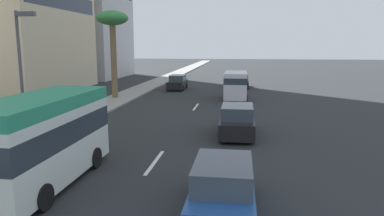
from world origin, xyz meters
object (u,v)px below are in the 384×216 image
(car_fourth, at_px, (240,81))
(car_lead, at_px, (237,121))
(car_fifth, at_px, (177,83))
(street_lamp, at_px, (22,64))
(minibus_third, at_px, (42,137))
(car_sixth, at_px, (223,188))
(van_second, at_px, (236,84))
(palm_tree, at_px, (112,25))

(car_fourth, bearing_deg, car_lead, 179.71)
(car_lead, bearing_deg, car_fifth, 19.04)
(street_lamp, bearing_deg, car_lead, -66.71)
(minibus_third, xyz_separation_m, car_sixth, (-1.36, -6.46, -0.97))
(van_second, height_order, car_fourth, van_second)
(car_fourth, height_order, car_fifth, car_fifth)
(van_second, relative_size, car_fourth, 1.11)
(minibus_third, bearing_deg, palm_tree, -166.88)
(minibus_third, height_order, palm_tree, palm_tree)
(car_lead, bearing_deg, car_fourth, -0.29)
(minibus_third, bearing_deg, car_sixth, 78.09)
(car_lead, bearing_deg, palm_tree, 43.21)
(van_second, distance_m, street_lamp, 20.30)
(palm_tree, bearing_deg, car_lead, -136.79)
(car_lead, height_order, street_lamp, street_lamp)
(van_second, bearing_deg, car_sixth, -179.99)
(car_fifth, bearing_deg, street_lamp, -6.58)
(minibus_third, bearing_deg, car_lead, 140.10)
(car_fifth, xyz_separation_m, palm_tree, (-7.98, 4.52, 6.01))
(car_lead, distance_m, car_sixth, 9.45)
(car_lead, distance_m, minibus_third, 10.58)
(car_sixth, bearing_deg, street_lamp, 61.18)
(van_second, relative_size, street_lamp, 0.79)
(car_sixth, xyz_separation_m, street_lamp, (5.23, 9.50, 3.31))
(van_second, height_order, palm_tree, palm_tree)
(car_fifth, xyz_separation_m, car_sixth, (-29.68, -6.68, 0.01))
(car_lead, height_order, car_sixth, car_lead)
(palm_tree, relative_size, street_lamp, 1.25)
(van_second, relative_size, palm_tree, 0.63)
(car_fifth, bearing_deg, car_fourth, 109.96)
(car_sixth, height_order, street_lamp, street_lamp)
(van_second, xyz_separation_m, car_sixth, (-22.97, -0.00, -0.66))
(car_fourth, relative_size, palm_tree, 0.57)
(street_lamp, bearing_deg, palm_tree, 5.89)
(car_fourth, height_order, car_sixth, car_sixth)
(car_lead, height_order, minibus_third, minibus_third)
(car_fifth, height_order, street_lamp, street_lamp)
(car_sixth, bearing_deg, palm_tree, 27.31)
(van_second, height_order, car_sixth, van_second)
(palm_tree, height_order, street_lamp, palm_tree)
(van_second, height_order, street_lamp, street_lamp)
(minibus_third, distance_m, street_lamp, 5.45)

